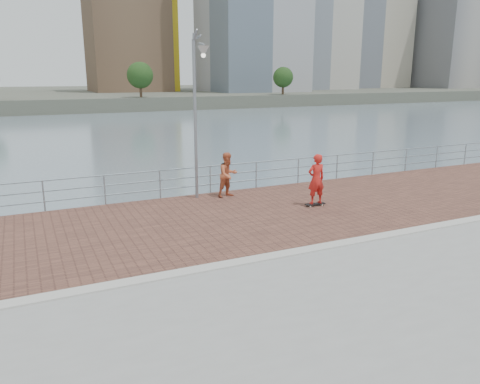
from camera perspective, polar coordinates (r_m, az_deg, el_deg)
name	(u,v)px	position (r m, az deg, el deg)	size (l,w,h in m)	color
water	(271,326)	(13.21, 3.83, -16.01)	(400.00, 400.00, 0.00)	slate
brick_lane	(219,219)	(15.38, -2.53, -3.34)	(40.00, 6.80, 0.02)	brown
curb	(272,256)	(12.32, 3.98, -7.81)	(40.00, 0.40, 0.06)	#B7B5AD
far_shore	(41,96)	(132.69, -23.05, 10.74)	(320.00, 95.00, 2.50)	#4C5142
guardrail	(186,179)	(18.29, -6.65, 1.62)	(39.06, 0.06, 1.13)	#8C9EA8
street_lamp	(199,88)	(17.08, -5.08, 12.56)	(0.43, 1.25, 5.87)	gray
skateboard	(315,204)	(17.09, 9.16, -1.45)	(0.77, 0.23, 0.09)	black
skateboarder	(316,179)	(16.86, 9.28, 1.57)	(0.66, 0.43, 1.81)	red
bystander	(228,175)	(17.97, -1.47, 2.12)	(0.84, 0.65, 1.73)	#C9613B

